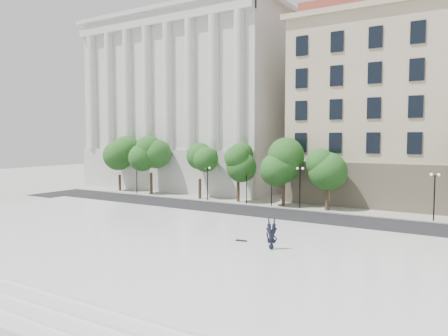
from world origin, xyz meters
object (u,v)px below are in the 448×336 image
Objects in this scene: traffic_light_east at (272,173)px; person_lying at (272,245)px; skateboard at (241,241)px; traffic_light_west at (247,172)px.

person_lying is (8.67, -17.86, -3.03)m from traffic_light_east.
person_lying is at bearing -64.11° from traffic_light_east.
traffic_light_west is at bearing 107.43° from skateboard.
traffic_light_east is 20.09m from person_lying.
traffic_light_east is at bearing 88.42° from person_lying.
person_lying is (11.81, -17.86, -3.03)m from traffic_light_west.
traffic_light_west is 2.11× the size of person_lying.
traffic_light_west reaches higher than skateboard.
traffic_light_east reaches higher than person_lying.
traffic_light_east reaches higher than skateboard.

